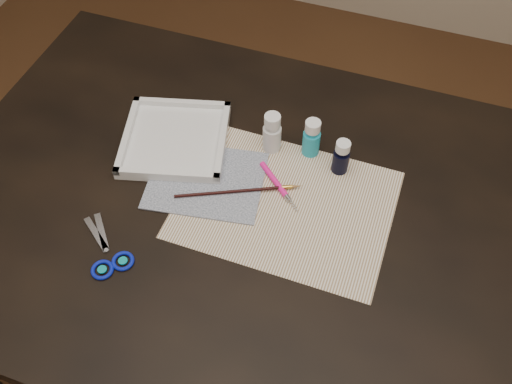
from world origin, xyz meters
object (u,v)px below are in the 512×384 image
(paper, at_px, (286,204))
(canvas, at_px, (206,180))
(paint_bottle_white, at_px, (272,133))
(scissors, at_px, (101,246))
(paint_bottle_cyan, at_px, (312,138))
(palette_tray, at_px, (175,139))
(paint_bottle_navy, at_px, (341,157))

(paper, distance_m, canvas, 0.17)
(paint_bottle_white, distance_m, scissors, 0.41)
(canvas, bearing_deg, scissors, -120.84)
(paper, height_order, scissors, scissors)
(paint_bottle_cyan, relative_size, scissors, 0.55)
(canvas, bearing_deg, paper, -0.60)
(canvas, relative_size, palette_tray, 1.06)
(scissors, bearing_deg, paint_bottle_white, -87.11)
(scissors, relative_size, palette_tray, 0.75)
(scissors, distance_m, palette_tray, 0.29)
(canvas, distance_m, paint_bottle_cyan, 0.23)
(paint_bottle_navy, distance_m, scissors, 0.50)
(paper, relative_size, paint_bottle_cyan, 4.63)
(canvas, height_order, scissors, scissors)
(paper, distance_m, scissors, 0.36)
(paper, distance_m, palette_tray, 0.28)
(paper, relative_size, paint_bottle_white, 4.38)
(paper, bearing_deg, palette_tray, 164.25)
(canvas, bearing_deg, paint_bottle_white, 53.45)
(paper, relative_size, palette_tray, 1.91)
(canvas, xyz_separation_m, paint_bottle_navy, (0.25, 0.12, 0.04))
(paint_bottle_navy, height_order, palette_tray, paint_bottle_navy)
(paper, bearing_deg, scissors, -144.83)
(paint_bottle_navy, xyz_separation_m, palette_tray, (-0.35, -0.04, -0.03))
(paper, distance_m, paint_bottle_navy, 0.15)
(paint_bottle_white, bearing_deg, scissors, -123.12)
(paint_bottle_navy, relative_size, scissors, 0.51)
(paint_bottle_white, distance_m, paint_bottle_navy, 0.15)
(paint_bottle_cyan, height_order, scissors, paint_bottle_cyan)
(paper, height_order, paint_bottle_cyan, paint_bottle_cyan)
(canvas, xyz_separation_m, scissors, (-0.13, -0.21, 0.00))
(paint_bottle_white, bearing_deg, canvas, -126.55)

